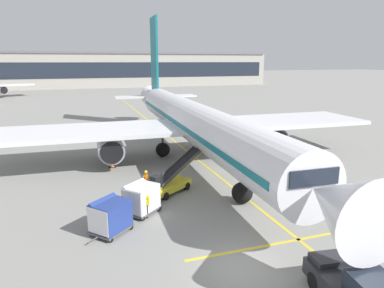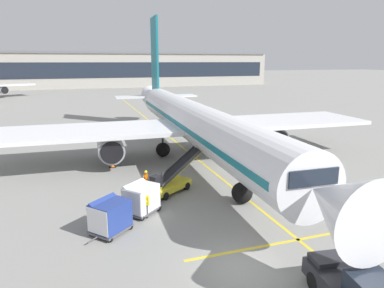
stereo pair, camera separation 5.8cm
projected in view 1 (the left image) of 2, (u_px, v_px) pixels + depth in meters
name	position (u px, v px, depth m)	size (l,w,h in m)	color
ground_plane	(239.00, 268.00, 15.53)	(600.00, 600.00, 0.00)	gray
parked_airplane	(192.00, 121.00, 32.71)	(35.73, 45.21, 15.10)	white
belt_loader	(171.00, 180.00, 24.51)	(5.18, 4.14, 2.65)	gold
baggage_cart_lead	(141.00, 198.00, 20.94)	(2.58, 2.52, 1.91)	#515156
baggage_cart_second	(110.00, 215.00, 18.53)	(2.58, 2.52, 1.91)	#515156
ground_crew_by_loader	(146.00, 181.00, 23.93)	(0.34, 0.55, 1.74)	black
ground_crew_by_carts	(145.00, 202.00, 20.27)	(0.45, 0.43, 1.74)	black
safety_cone_engine_keepout	(145.00, 177.00, 26.71)	(0.58, 0.58, 0.66)	black
safety_cone_wingtip	(112.00, 164.00, 30.20)	(0.56, 0.56, 0.64)	black
apron_guidance_line_lead_in	(197.00, 159.00, 32.81)	(0.20, 110.00, 0.01)	yellow
apron_guidance_line_stop_bar	(294.00, 240.00, 17.92)	(12.00, 0.20, 0.01)	yellow
terminal_building	(81.00, 70.00, 121.39)	(138.74, 14.90, 12.29)	#A8A399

